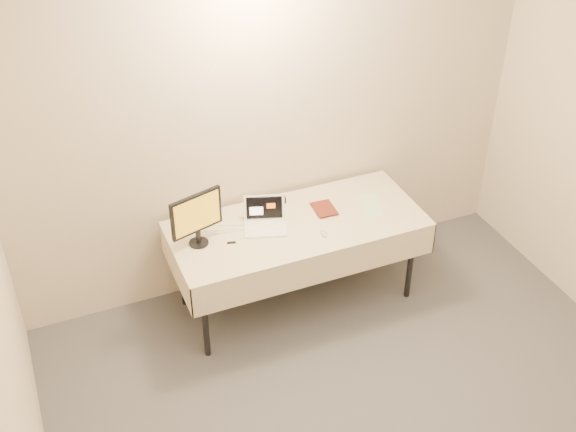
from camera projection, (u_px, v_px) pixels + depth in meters
name	position (u px, v px, depth m)	size (l,w,h in m)	color
back_wall	(273.00, 121.00, 5.24)	(4.00, 0.10, 2.70)	beige
table	(297.00, 230.00, 5.28)	(1.86, 0.81, 0.74)	black
laptop	(265.00, 220.00, 5.19)	(0.36, 0.33, 0.20)	white
monitor	(196.00, 216.00, 4.91)	(0.39, 0.17, 0.41)	black
book	(315.00, 200.00, 5.30)	(0.15, 0.02, 0.21)	maroon
alarm_clock	(279.00, 200.00, 5.45)	(0.11, 0.07, 0.04)	black
clicker	(324.00, 233.00, 5.12)	(0.04, 0.09, 0.02)	#B4B4B6
paper_form	(371.00, 205.00, 5.44)	(0.12, 0.32, 0.00)	#B7E7BA
usb_dongle	(231.00, 243.00, 5.04)	(0.06, 0.02, 0.01)	black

